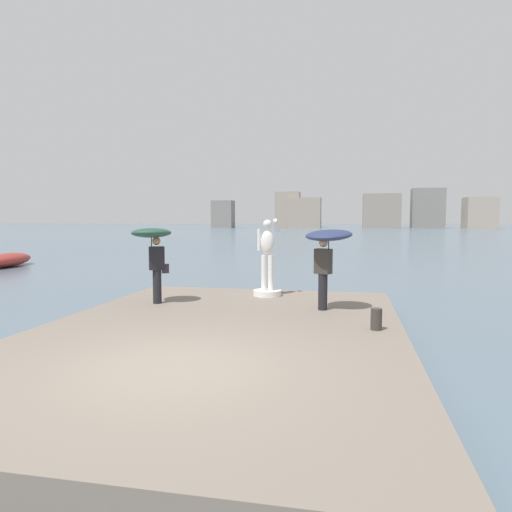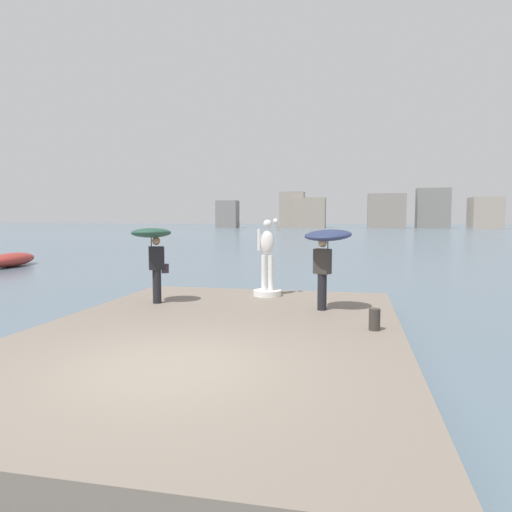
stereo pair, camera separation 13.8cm
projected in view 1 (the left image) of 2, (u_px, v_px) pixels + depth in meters
ground_plane at (322, 245)px, 45.99m from camera, size 400.00×400.00×0.00m
pier at (216, 340)px, 9.15m from camera, size 7.34×10.65×0.40m
statue_white_figure at (267, 268)px, 13.13m from camera, size 0.80×0.96×2.20m
onlooker_left at (153, 244)px, 11.87m from camera, size 1.38×1.39×1.98m
onlooker_right at (327, 245)px, 10.98m from camera, size 1.51×1.52×1.98m
mooring_bollard at (376, 319)px, 9.12m from camera, size 0.22×0.22×0.43m
boat_mid at (7, 260)px, 24.94m from camera, size 2.05×4.24×0.73m
distant_skyline at (368, 211)px, 128.11m from camera, size 76.69×10.03×10.89m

